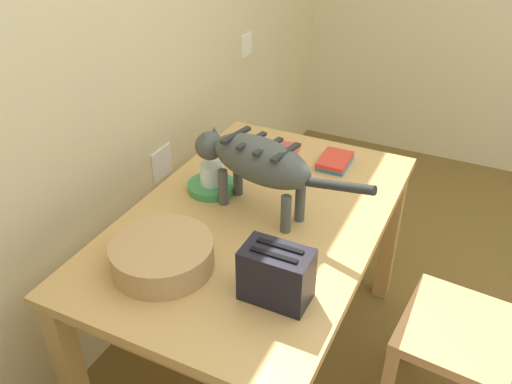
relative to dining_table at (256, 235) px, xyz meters
name	(u,v)px	position (x,y,z in m)	size (l,w,h in m)	color
wall_rear	(91,51)	(0.01, 0.66, 0.59)	(4.96, 0.11, 2.50)	beige
dining_table	(256,235)	(0.00, 0.00, 0.00)	(1.35, 0.87, 0.75)	tan
cat	(256,161)	(0.04, 0.02, 0.29)	(0.24, 0.71, 0.29)	#4A4D44
saucer_bowl	(212,186)	(0.08, 0.23, 0.10)	(0.18, 0.18, 0.03)	#3D8F4D
coffee_mug	(211,174)	(0.08, 0.23, 0.16)	(0.12, 0.08, 0.08)	white
magazine	(271,155)	(0.43, 0.14, 0.09)	(0.28, 0.22, 0.01)	#D4453F
book_stack	(335,161)	(0.48, -0.14, 0.11)	(0.18, 0.12, 0.04)	#308CD0
wicker_basket	(162,255)	(-0.38, 0.14, 0.14)	(0.32, 0.32, 0.09)	tan
toaster	(276,275)	(-0.35, -0.23, 0.17)	(0.12, 0.20, 0.18)	black
wooden_chair_near	(478,332)	(0.07, -0.81, -0.20)	(0.46, 0.46, 0.93)	tan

